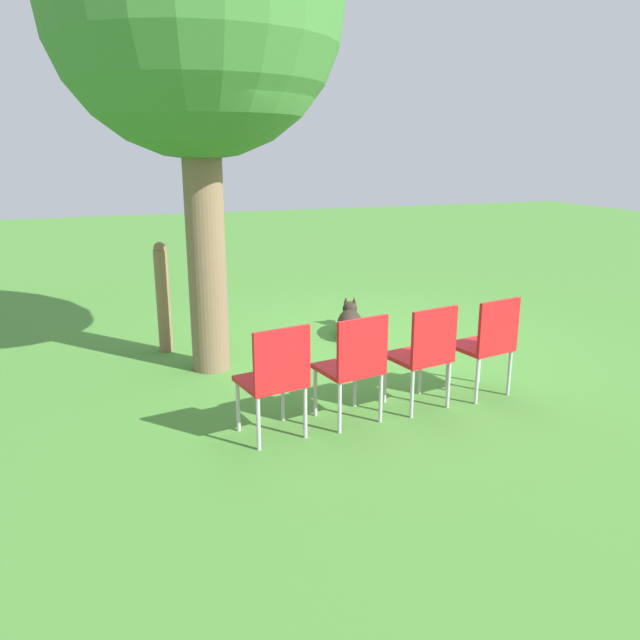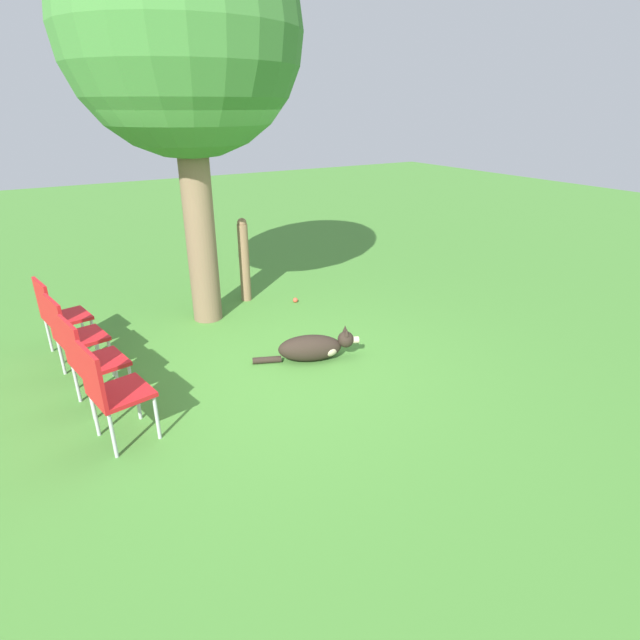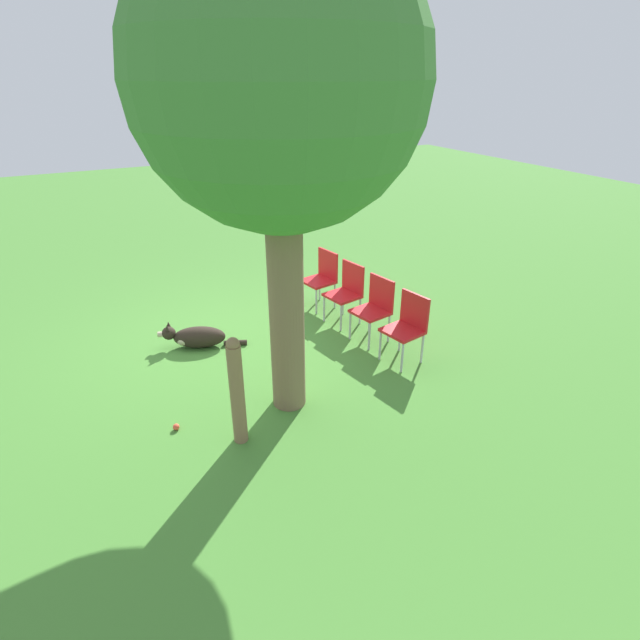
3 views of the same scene
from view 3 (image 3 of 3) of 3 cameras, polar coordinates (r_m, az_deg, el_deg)
ground_plane at (r=6.77m, az=-9.32°, el=-3.02°), size 30.00×30.00×0.00m
oak_tree at (r=4.58m, az=-4.72°, el=25.32°), size 2.56×2.56×4.53m
dog at (r=6.82m, az=-14.03°, el=-1.90°), size 1.09×0.54×0.37m
fence_post at (r=4.85m, az=-9.47°, el=-8.00°), size 0.14×0.14×1.16m
red_chair_0 at (r=7.66m, az=0.26°, el=5.12°), size 0.50×0.51×0.88m
red_chair_1 at (r=7.17m, az=3.09°, el=3.52°), size 0.50×0.51×0.88m
red_chair_2 at (r=6.70m, az=6.30°, el=1.69°), size 0.50×0.51×0.88m
red_chair_3 at (r=6.27m, az=9.97°, el=-0.42°), size 0.50×0.51×0.88m
tennis_ball at (r=5.44m, az=-16.12°, el=-11.66°), size 0.07×0.07×0.07m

